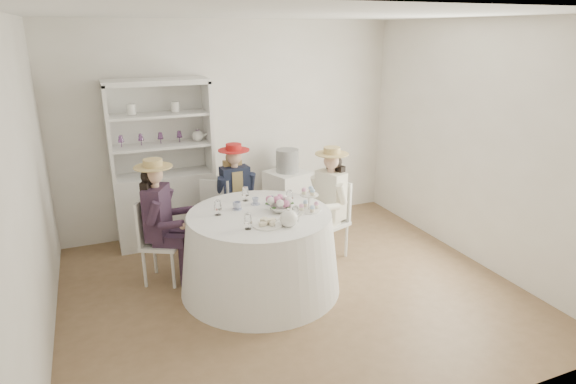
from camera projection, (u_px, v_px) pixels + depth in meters
name	position (u px, v px, depth m)	size (l,w,h in m)	color
ground	(292.00, 290.00, 5.00)	(4.50, 4.50, 0.00)	brown
ceiling	(292.00, 14.00, 4.13)	(4.50, 4.50, 0.00)	white
wall_back	(233.00, 128.00, 6.32)	(4.50, 4.50, 0.00)	silver
wall_front	(425.00, 250.00, 2.82)	(4.50, 4.50, 0.00)	silver
wall_left	(27.00, 195.00, 3.75)	(4.50, 4.50, 0.00)	silver
wall_right	(477.00, 145.00, 5.38)	(4.50, 4.50, 0.00)	silver
tea_table	(260.00, 251.00, 4.94)	(1.65, 1.65, 0.83)	white
hutch	(165.00, 187.00, 5.96)	(1.23, 0.52, 2.03)	silver
side_table	(287.00, 199.00, 6.56)	(0.49, 0.49, 0.77)	silver
hatbox	(287.00, 161.00, 6.39)	(0.30, 0.30, 0.30)	black
guest_left	(160.00, 215.00, 4.96)	(0.57, 0.52, 1.35)	silver
guest_mid	(236.00, 190.00, 5.78)	(0.47, 0.50, 1.31)	silver
guest_right	(329.00, 197.00, 5.52)	(0.55, 0.50, 1.33)	silver
spare_chair	(218.00, 210.00, 5.86)	(0.51, 0.51, 0.90)	silver
teacup_a	(237.00, 206.00, 4.89)	(0.09, 0.09, 0.07)	white
teacup_b	(255.00, 201.00, 5.04)	(0.07, 0.07, 0.07)	white
teacup_c	(271.00, 201.00, 5.04)	(0.09, 0.09, 0.07)	white
flower_bowl	(281.00, 209.00, 4.83)	(0.22, 0.22, 0.05)	white
flower_arrangement	(280.00, 201.00, 4.86)	(0.21, 0.21, 0.08)	#D0689D
table_teapot	(289.00, 218.00, 4.47)	(0.24, 0.17, 0.18)	white
sandwich_plate	(268.00, 224.00, 4.50)	(0.29, 0.29, 0.06)	white
cupcake_stand	(309.00, 202.00, 4.86)	(0.25, 0.25, 0.24)	white
stemware_set	(259.00, 206.00, 4.78)	(0.86, 0.83, 0.15)	white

